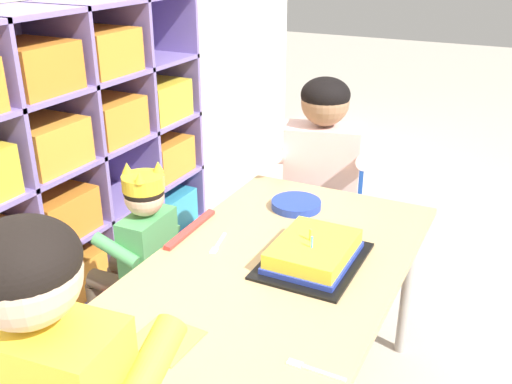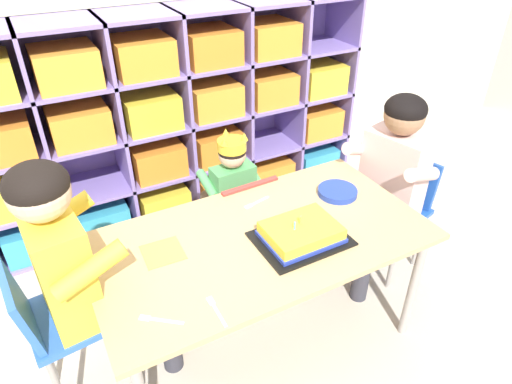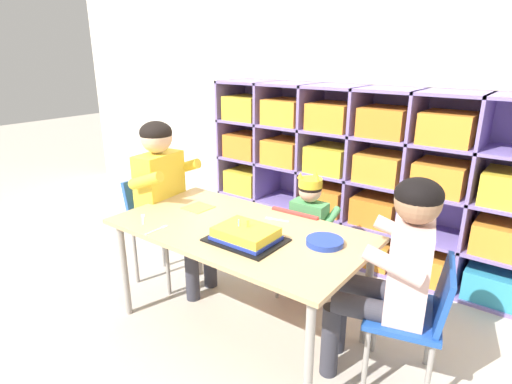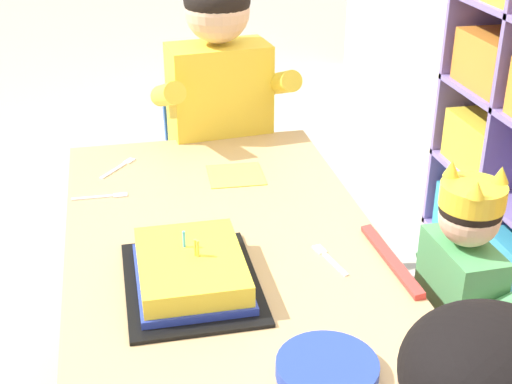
% 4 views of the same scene
% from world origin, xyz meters
% --- Properties ---
extents(ground, '(16.00, 16.00, 0.00)m').
position_xyz_m(ground, '(0.00, 0.00, 0.00)').
color(ground, '#BCB2A3').
extents(storage_cubby_shelf, '(2.30, 0.38, 1.23)m').
position_xyz_m(storage_cubby_shelf, '(0.08, 1.17, 0.58)').
color(storage_cubby_shelf, '#7F6BB2').
rests_on(storage_cubby_shelf, ground).
extents(activity_table, '(1.32, 0.71, 0.60)m').
position_xyz_m(activity_table, '(0.00, 0.00, 0.54)').
color(activity_table, tan).
rests_on(activity_table, ground).
extents(classroom_chair_blue, '(0.32, 0.34, 0.61)m').
position_xyz_m(classroom_chair_blue, '(0.12, 0.44, 0.35)').
color(classroom_chair_blue, red).
rests_on(classroom_chair_blue, ground).
extents(child_with_crown, '(0.30, 0.31, 0.80)m').
position_xyz_m(child_with_crown, '(0.12, 0.55, 0.49)').
color(child_with_crown, '#4C9E5B').
rests_on(child_with_crown, ground).
extents(classroom_chair_adult_side, '(0.39, 0.35, 0.69)m').
position_xyz_m(classroom_chair_adult_side, '(-0.77, 0.10, 0.44)').
color(classroom_chair_adult_side, blue).
rests_on(classroom_chair_adult_side, ground).
extents(adult_helper_seated, '(0.45, 0.43, 1.06)m').
position_xyz_m(adult_helper_seated, '(-0.65, 0.11, 0.66)').
color(adult_helper_seated, yellow).
rests_on(adult_helper_seated, ground).
extents(classroom_chair_guest_side, '(0.41, 0.43, 0.61)m').
position_xyz_m(classroom_chair_guest_side, '(0.88, 0.15, 0.38)').
color(classroom_chair_guest_side, '#1E4CA8').
rests_on(classroom_chair_guest_side, ground).
extents(guest_at_table_side, '(0.47, 0.45, 0.98)m').
position_xyz_m(guest_at_table_side, '(0.77, 0.13, 0.59)').
color(guest_at_table_side, beige).
rests_on(guest_at_table_side, ground).
extents(birthday_cake_on_tray, '(0.35, 0.27, 0.10)m').
position_xyz_m(birthday_cake_on_tray, '(0.12, -0.10, 0.62)').
color(birthday_cake_on_tray, black).
rests_on(birthday_cake_on_tray, activity_table).
extents(paper_plate_stack, '(0.17, 0.17, 0.03)m').
position_xyz_m(paper_plate_stack, '(0.44, 0.09, 0.61)').
color(paper_plate_stack, '#233DA3').
rests_on(paper_plate_stack, activity_table).
extents(paper_napkin_square, '(0.15, 0.15, 0.00)m').
position_xyz_m(paper_napkin_square, '(-0.37, 0.09, 0.60)').
color(paper_napkin_square, '#F4DB4C').
rests_on(paper_napkin_square, activity_table).
extents(fork_near_child_seat, '(0.12, 0.10, 0.00)m').
position_xyz_m(fork_near_child_seat, '(-0.49, -0.22, 0.60)').
color(fork_near_child_seat, white).
rests_on(fork_near_child_seat, activity_table).
extents(fork_scattered_mid_table, '(0.02, 0.14, 0.00)m').
position_xyz_m(fork_scattered_mid_table, '(-0.31, -0.26, 0.60)').
color(fork_scattered_mid_table, white).
rests_on(fork_scattered_mid_table, activity_table).
extents(fork_at_table_front_edge, '(0.13, 0.04, 0.00)m').
position_xyz_m(fork_at_table_front_edge, '(0.09, 0.21, 0.60)').
color(fork_at_table_front_edge, white).
rests_on(fork_at_table_front_edge, activity_table).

